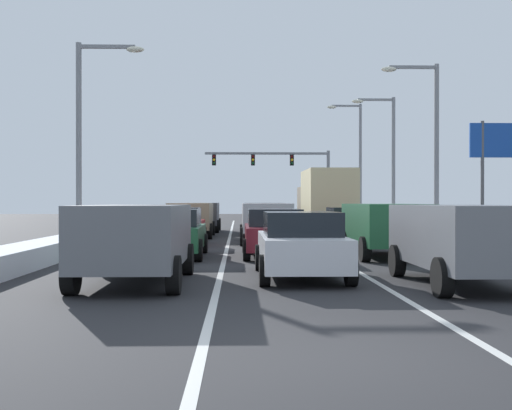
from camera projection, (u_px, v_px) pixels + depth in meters
name	position (u px, v px, depth m)	size (l,w,h in m)	color
ground_plane	(269.00, 243.00, 27.25)	(129.62, 129.62, 0.00)	#28282B
lane_stripe_between_right_lane_and_center_lane	(299.00, 237.00, 32.28)	(0.14, 54.84, 0.01)	silver
lane_stripe_between_center_lane_and_left_lane	(230.00, 237.00, 32.19)	(0.14, 54.84, 0.01)	silver
snow_bank_right_shoulder	(405.00, 231.00, 32.42)	(1.78, 54.84, 0.54)	white
snow_bank_left_shoulder	(122.00, 231.00, 32.05)	(1.29, 54.84, 0.57)	white
suv_gray_right_lane_nearest	(463.00, 237.00, 13.56)	(2.16, 4.90, 1.67)	slate
suv_green_right_lane_second	(385.00, 225.00, 20.56)	(2.16, 4.90, 1.67)	#1E5633
sedan_red_right_lane_third	(350.00, 226.00, 26.28)	(2.00, 4.50, 1.51)	maroon
box_truck_right_lane_fourth	(326.00, 199.00, 34.38)	(2.53, 7.20, 3.36)	#937F60
sedan_charcoal_right_lane_fifth	(314.00, 217.00, 42.57)	(2.00, 4.50, 1.51)	#38383D
sedan_white_center_lane_nearest	(301.00, 244.00, 14.95)	(2.00, 4.50, 1.51)	silver
sedan_maroon_center_lane_second	(274.00, 233.00, 20.69)	(2.00, 4.50, 1.51)	maroon
suv_silver_center_lane_third	(266.00, 219.00, 27.26)	(2.16, 4.90, 1.67)	#B7BABF
suv_black_center_lane_fourth	(264.00, 216.00, 34.05)	(2.16, 4.90, 1.67)	black
sedan_navy_center_lane_fifth	(262.00, 218.00, 39.98)	(2.00, 4.50, 1.51)	navy
suv_gray_left_lane_nearest	(136.00, 236.00, 13.89)	(2.16, 4.90, 1.67)	slate
sedan_green_left_lane_second	(173.00, 233.00, 20.49)	(2.00, 4.50, 1.51)	#1E5633
sedan_red_left_lane_third	(179.00, 226.00, 26.12)	(2.00, 4.50, 1.51)	maroon
suv_tan_left_lane_fourth	(191.00, 216.00, 31.94)	(2.16, 4.90, 1.67)	#937F60
suv_charcoal_left_lane_fifth	(201.00, 214.00, 37.89)	(2.16, 4.90, 1.67)	#38383D
traffic_light_gantry	(285.00, 167.00, 57.19)	(10.94, 0.47, 6.20)	slate
street_lamp_right_near	(429.00, 134.00, 29.92)	(2.66, 0.36, 8.04)	gray
street_lamp_right_mid	(388.00, 151.00, 39.90)	(2.66, 0.36, 8.10)	gray
street_lamp_right_far	(356.00, 153.00, 49.86)	(2.66, 0.36, 9.19)	gray
street_lamp_left_mid	(88.00, 124.00, 25.57)	(2.66, 0.36, 7.95)	gray
roadside_sign_right	(504.00, 153.00, 30.48)	(3.20, 0.16, 5.50)	#59595B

